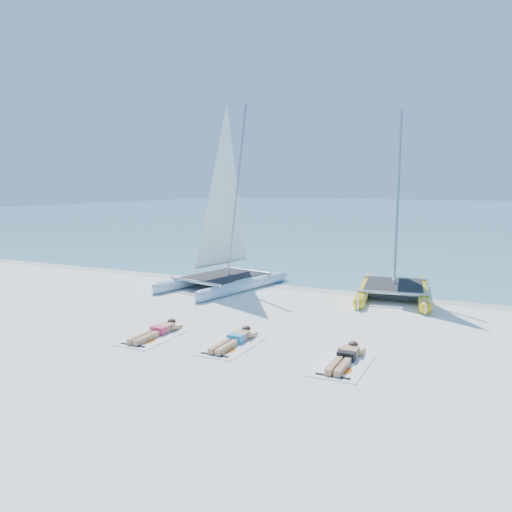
{
  "coord_description": "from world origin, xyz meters",
  "views": [
    {
      "loc": [
        5.28,
        -11.51,
        3.72
      ],
      "look_at": [
        -0.75,
        1.2,
        1.71
      ],
      "focal_mm": 35.0,
      "sensor_mm": 36.0,
      "label": 1
    }
  ],
  "objects_px": {
    "towel_a": "(153,337)",
    "sunbather_c": "(346,357)",
    "towel_b": "(231,346)",
    "sunbather_a": "(157,331)",
    "catamaran_blue": "(224,231)",
    "towel_c": "(343,364)",
    "catamaran_yellow": "(396,235)",
    "sunbather_b": "(235,339)"
  },
  "relations": [
    {
      "from": "catamaran_yellow",
      "to": "sunbather_b",
      "type": "xyz_separation_m",
      "value": [
        -2.42,
        -7.2,
        -1.93
      ]
    },
    {
      "from": "sunbather_a",
      "to": "towel_c",
      "type": "height_order",
      "value": "sunbather_a"
    },
    {
      "from": "sunbather_a",
      "to": "towel_c",
      "type": "relative_size",
      "value": 0.93
    },
    {
      "from": "towel_a",
      "to": "towel_c",
      "type": "bearing_deg",
      "value": 1.8
    },
    {
      "from": "sunbather_a",
      "to": "towel_b",
      "type": "xyz_separation_m",
      "value": [
        2.06,
        0.04,
        -0.11
      ]
    },
    {
      "from": "sunbather_b",
      "to": "sunbather_c",
      "type": "xyz_separation_m",
      "value": [
        2.7,
        -0.08,
        0.0
      ]
    },
    {
      "from": "catamaran_blue",
      "to": "towel_b",
      "type": "distance_m",
      "value": 7.15
    },
    {
      "from": "towel_a",
      "to": "sunbather_b",
      "type": "xyz_separation_m",
      "value": [
        2.06,
        0.42,
        0.11
      ]
    },
    {
      "from": "catamaran_blue",
      "to": "towel_b",
      "type": "xyz_separation_m",
      "value": [
        3.43,
        -5.92,
        -2.06
      ]
    },
    {
      "from": "sunbather_a",
      "to": "sunbather_c",
      "type": "distance_m",
      "value": 4.76
    },
    {
      "from": "towel_a",
      "to": "sunbather_a",
      "type": "height_order",
      "value": "sunbather_a"
    },
    {
      "from": "sunbather_a",
      "to": "sunbather_c",
      "type": "height_order",
      "value": "same"
    },
    {
      "from": "towel_c",
      "to": "sunbather_a",
      "type": "bearing_deg",
      "value": 179.49
    },
    {
      "from": "catamaran_blue",
      "to": "towel_b",
      "type": "relative_size",
      "value": 3.75
    },
    {
      "from": "sunbather_b",
      "to": "catamaran_blue",
      "type": "bearing_deg",
      "value": 120.88
    },
    {
      "from": "towel_a",
      "to": "sunbather_b",
      "type": "bearing_deg",
      "value": 11.64
    },
    {
      "from": "towel_a",
      "to": "towel_c",
      "type": "distance_m",
      "value": 4.76
    },
    {
      "from": "catamaran_blue",
      "to": "towel_c",
      "type": "height_order",
      "value": "catamaran_blue"
    },
    {
      "from": "towel_a",
      "to": "catamaran_yellow",
      "type": "bearing_deg",
      "value": 59.6
    },
    {
      "from": "catamaran_yellow",
      "to": "towel_c",
      "type": "distance_m",
      "value": 7.75
    },
    {
      "from": "towel_a",
      "to": "sunbather_a",
      "type": "xyz_separation_m",
      "value": [
        0.0,
        0.19,
        0.11
      ]
    },
    {
      "from": "catamaran_blue",
      "to": "towel_a",
      "type": "height_order",
      "value": "catamaran_blue"
    },
    {
      "from": "sunbather_b",
      "to": "towel_a",
      "type": "bearing_deg",
      "value": -168.36
    },
    {
      "from": "catamaran_blue",
      "to": "towel_c",
      "type": "bearing_deg",
      "value": -31.93
    },
    {
      "from": "catamaran_blue",
      "to": "sunbather_c",
      "type": "distance_m",
      "value": 8.67
    },
    {
      "from": "towel_a",
      "to": "sunbather_c",
      "type": "distance_m",
      "value": 4.77
    },
    {
      "from": "sunbather_a",
      "to": "sunbather_c",
      "type": "relative_size",
      "value": 1.0
    },
    {
      "from": "catamaran_blue",
      "to": "sunbather_b",
      "type": "xyz_separation_m",
      "value": [
        3.43,
        -5.73,
        -1.95
      ]
    },
    {
      "from": "towel_a",
      "to": "catamaran_blue",
      "type": "bearing_deg",
      "value": 102.54
    },
    {
      "from": "sunbather_b",
      "to": "towel_c",
      "type": "bearing_deg",
      "value": -5.79
    },
    {
      "from": "catamaran_yellow",
      "to": "sunbather_c",
      "type": "bearing_deg",
      "value": -96.14
    },
    {
      "from": "towel_b",
      "to": "sunbather_b",
      "type": "relative_size",
      "value": 1.07
    },
    {
      "from": "towel_b",
      "to": "sunbather_c",
      "type": "bearing_deg",
      "value": 2.33
    },
    {
      "from": "towel_b",
      "to": "sunbather_b",
      "type": "xyz_separation_m",
      "value": [
        0.0,
        0.19,
        0.11
      ]
    },
    {
      "from": "catamaran_yellow",
      "to": "sunbather_c",
      "type": "distance_m",
      "value": 7.54
    },
    {
      "from": "catamaran_yellow",
      "to": "towel_b",
      "type": "relative_size",
      "value": 3.51
    },
    {
      "from": "catamaran_yellow",
      "to": "towel_c",
      "type": "bearing_deg",
      "value": -96.2
    },
    {
      "from": "catamaran_blue",
      "to": "towel_b",
      "type": "bearing_deg",
      "value": -47.46
    },
    {
      "from": "sunbather_a",
      "to": "towel_b",
      "type": "relative_size",
      "value": 0.93
    },
    {
      "from": "sunbather_a",
      "to": "towel_c",
      "type": "distance_m",
      "value": 4.76
    },
    {
      "from": "towel_a",
      "to": "sunbather_c",
      "type": "bearing_deg",
      "value": 4.11
    },
    {
      "from": "towel_b",
      "to": "sunbather_b",
      "type": "height_order",
      "value": "sunbather_b"
    }
  ]
}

